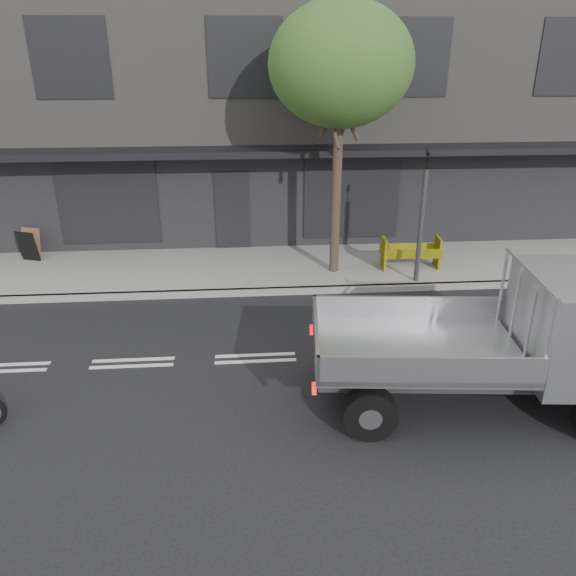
% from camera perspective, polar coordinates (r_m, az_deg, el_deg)
% --- Properties ---
extents(ground, '(80.00, 80.00, 0.00)m').
position_cam_1_polar(ground, '(11.23, -3.33, -7.15)').
color(ground, black).
rests_on(ground, ground).
extents(sidewalk, '(32.00, 3.20, 0.15)m').
position_cam_1_polar(sidewalk, '(15.44, -3.74, 1.99)').
color(sidewalk, gray).
rests_on(sidewalk, ground).
extents(kerb, '(32.00, 0.20, 0.15)m').
position_cam_1_polar(kerb, '(13.96, -3.63, -0.40)').
color(kerb, gray).
rests_on(kerb, ground).
extents(building_main, '(26.00, 10.00, 8.00)m').
position_cam_1_polar(building_main, '(21.04, -4.34, 18.74)').
color(building_main, slate).
rests_on(building_main, ground).
extents(street_tree, '(3.40, 3.40, 6.74)m').
position_cam_1_polar(street_tree, '(14.06, 5.38, 21.60)').
color(street_tree, '#382B21').
rests_on(street_tree, ground).
extents(traffic_light_pole, '(0.12, 0.12, 3.50)m').
position_cam_1_polar(traffic_light_pole, '(14.30, 13.37, 6.32)').
color(traffic_light_pole, '#2D2D30').
rests_on(traffic_light_pole, ground).
extents(flatbed_ute, '(5.55, 2.68, 2.49)m').
position_cam_1_polar(flatbed_ute, '(10.19, 25.37, -3.90)').
color(flatbed_ute, black).
rests_on(flatbed_ute, ground).
extents(construction_barrier, '(1.60, 0.70, 0.88)m').
position_cam_1_polar(construction_barrier, '(15.26, 12.61, 3.28)').
color(construction_barrier, yellow).
rests_on(construction_barrier, sidewalk).
extents(sandwich_board, '(0.64, 0.52, 0.87)m').
position_cam_1_polar(sandwich_board, '(17.16, -24.93, 3.85)').
color(sandwich_board, black).
rests_on(sandwich_board, sidewalk).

